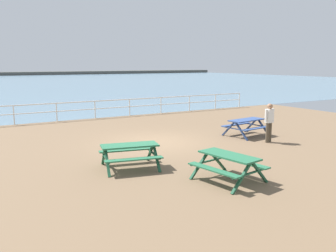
{
  "coord_description": "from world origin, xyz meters",
  "views": [
    {
      "loc": [
        -7.0,
        -13.22,
        3.33
      ],
      "look_at": [
        0.21,
        -0.79,
        0.8
      ],
      "focal_mm": 38.25,
      "sensor_mm": 36.0,
      "label": 1
    }
  ],
  "objects_px": {
    "visitor": "(269,120)",
    "picnic_table_mid_centre": "(229,161)",
    "picnic_table_near_right": "(246,123)",
    "picnic_table_near_left": "(130,150)"
  },
  "relations": [
    {
      "from": "picnic_table_near_left",
      "to": "visitor",
      "type": "height_order",
      "value": "visitor"
    },
    {
      "from": "picnic_table_near_left",
      "to": "visitor",
      "type": "bearing_deg",
      "value": 16.66
    },
    {
      "from": "picnic_table_near_left",
      "to": "picnic_table_near_right",
      "type": "xyz_separation_m",
      "value": [
        6.78,
        2.04,
        0.0
      ]
    },
    {
      "from": "picnic_table_near_left",
      "to": "visitor",
      "type": "relative_size",
      "value": 1.25
    },
    {
      "from": "picnic_table_near_right",
      "to": "picnic_table_mid_centre",
      "type": "distance_m",
      "value": 6.71
    },
    {
      "from": "picnic_table_near_left",
      "to": "picnic_table_near_right",
      "type": "bearing_deg",
      "value": 28.82
    },
    {
      "from": "visitor",
      "to": "picnic_table_mid_centre",
      "type": "bearing_deg",
      "value": -64.53
    },
    {
      "from": "picnic_table_near_left",
      "to": "visitor",
      "type": "xyz_separation_m",
      "value": [
        6.67,
        0.53,
        0.36
      ]
    },
    {
      "from": "picnic_table_near_left",
      "to": "picnic_table_mid_centre",
      "type": "xyz_separation_m",
      "value": [
        1.91,
        -2.58,
        0.0
      ]
    },
    {
      "from": "picnic_table_near_right",
      "to": "visitor",
      "type": "distance_m",
      "value": 1.55
    }
  ]
}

